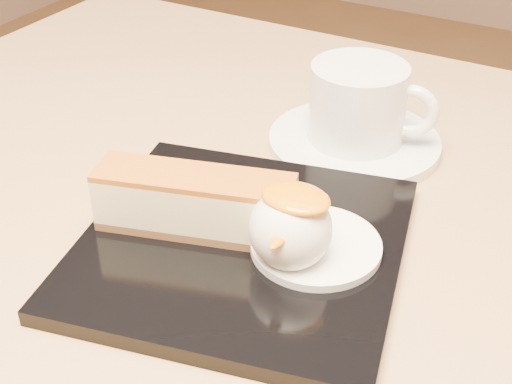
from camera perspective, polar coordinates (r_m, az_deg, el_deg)
The scene contains 9 objects.
table at distance 0.64m, azimuth -4.85°, elevation -13.62°, with size 0.80×0.80×0.72m.
dessert_plate at distance 0.50m, azimuth -1.12°, elevation -4.32°, with size 0.22×0.22×0.01m, color black.
cheesecake at distance 0.50m, azimuth -4.92°, elevation -0.82°, with size 0.14×0.08×0.04m.
cream_smear at distance 0.49m, azimuth 4.82°, elevation -4.31°, with size 0.09×0.09×0.01m, color white.
ice_cream_scoop at distance 0.46m, azimuth 2.78°, elevation -2.95°, with size 0.06×0.06×0.06m, color white.
mango_sauce at distance 0.45m, azimuth 3.20°, elevation -0.48°, with size 0.05×0.04×0.01m, color orange.
mint_sprig at distance 0.52m, azimuth 3.07°, elevation -1.52°, with size 0.03×0.02×0.00m.
saucer at distance 0.63m, azimuth 7.85°, elevation 3.97°, with size 0.15×0.15×0.01m, color white.
coffee_cup at distance 0.61m, azimuth 8.33°, elevation 7.16°, with size 0.11×0.08×0.07m.
Camera 1 is at (0.26, -0.35, 1.04)m, focal length 50.00 mm.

